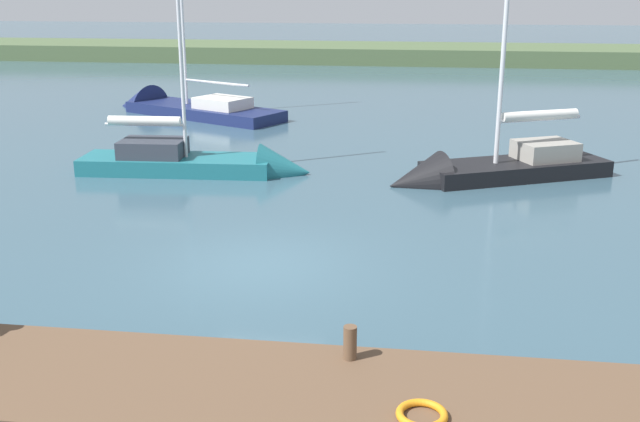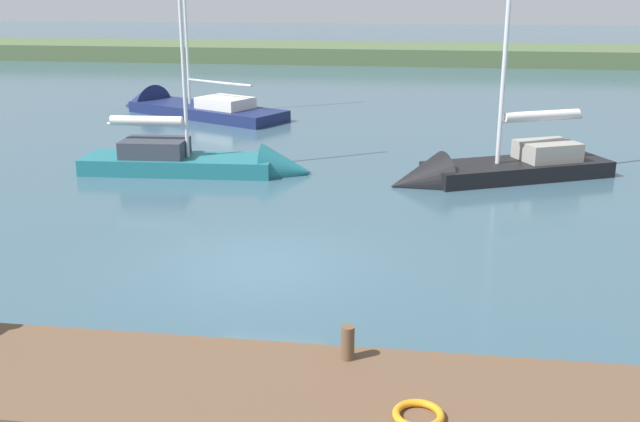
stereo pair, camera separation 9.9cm
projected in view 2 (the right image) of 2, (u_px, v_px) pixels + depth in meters
The scene contains 8 objects.
ground_plane at pixel (262, 265), 15.91m from camera, with size 200.00×200.00×0.00m, color #385666.
far_shoreline at pixel (385, 61), 57.65m from camera, with size 180.00×8.00×2.40m, color #4C603D.
dock_pier at pixel (173, 395), 10.39m from camera, with size 23.52×2.59×0.53m, color brown.
mooring_post_far at pixel (348, 343), 10.77m from camera, with size 0.20×0.20×0.51m, color brown.
life_ring_buoy at pixel (418, 415), 9.34m from camera, with size 0.66×0.66×0.10m, color orange.
sailboat_outer_mooring at pixel (210, 167), 23.61m from camera, with size 7.36×2.14×9.27m.
sailboat_behind_pier at pixel (182, 112), 34.48m from camera, with size 9.42×6.38×11.73m.
sailboat_inner_slip at pixel (487, 175), 22.77m from camera, with size 7.22×4.71×8.02m.
Camera 2 is at (-3.34, 14.55, 5.77)m, focal length 41.77 mm.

